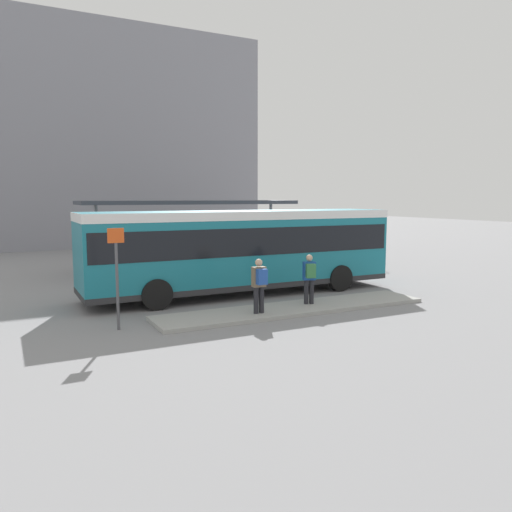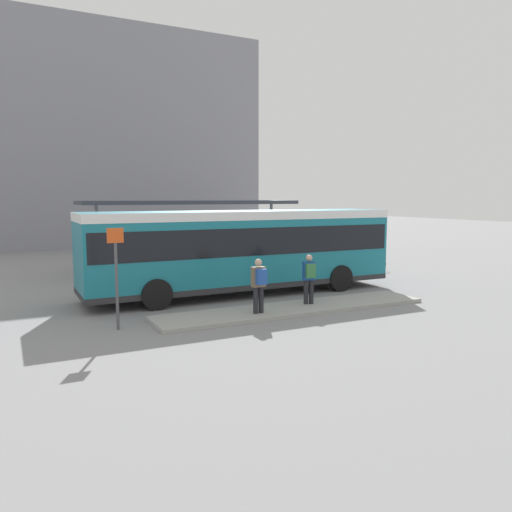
# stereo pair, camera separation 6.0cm
# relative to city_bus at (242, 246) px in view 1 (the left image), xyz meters

# --- Properties ---
(ground_plane) EXTENTS (120.00, 120.00, 0.00)m
(ground_plane) POSITION_rel_city_bus_xyz_m (-0.01, -0.00, -1.83)
(ground_plane) COLOR gray
(curb_island) EXTENTS (9.21, 1.80, 0.12)m
(curb_island) POSITION_rel_city_bus_xyz_m (0.30, -3.29, -1.77)
(curb_island) COLOR #9E9E99
(curb_island) RESTS_ON ground_plane
(city_bus) EXTENTS (11.75, 2.73, 3.13)m
(city_bus) POSITION_rel_city_bus_xyz_m (0.00, 0.00, 0.00)
(city_bus) COLOR #197284
(city_bus) RESTS_ON ground_plane
(pedestrian_waiting) EXTENTS (0.46, 0.50, 1.64)m
(pedestrian_waiting) POSITION_rel_city_bus_xyz_m (0.94, -3.15, -0.77)
(pedestrian_waiting) COLOR #232328
(pedestrian_waiting) RESTS_ON curb_island
(pedestrian_companion) EXTENTS (0.41, 0.42, 1.67)m
(pedestrian_companion) POSITION_rel_city_bus_xyz_m (-1.14, -3.61, -0.76)
(pedestrian_companion) COLOR #232328
(pedestrian_companion) RESTS_ON curb_island
(bicycle_orange) EXTENTS (0.48, 1.70, 0.74)m
(bicycle_orange) POSITION_rel_city_bus_xyz_m (8.66, 2.87, -1.46)
(bicycle_orange) COLOR black
(bicycle_orange) RESTS_ON ground_plane
(bicycle_green) EXTENTS (0.48, 1.65, 0.72)m
(bicycle_green) POSITION_rel_city_bus_xyz_m (8.41, 3.56, -1.47)
(bicycle_green) COLOR black
(bicycle_green) RESTS_ON ground_plane
(bicycle_blue) EXTENTS (0.48, 1.69, 0.73)m
(bicycle_blue) POSITION_rel_city_bus_xyz_m (8.51, 4.25, -1.46)
(bicycle_blue) COLOR black
(bicycle_blue) RESTS_ON ground_plane
(station_shelter) EXTENTS (10.85, 2.96, 3.47)m
(station_shelter) POSITION_rel_city_bus_xyz_m (0.52, 7.18, 1.50)
(station_shelter) COLOR #383D47
(station_shelter) RESTS_ON ground_plane
(platform_sign) EXTENTS (0.44, 0.08, 2.80)m
(platform_sign) POSITION_rel_city_bus_xyz_m (-5.26, -3.14, -0.27)
(platform_sign) COLOR #4C4C51
(platform_sign) RESTS_ON ground_plane
(station_building) EXTENTS (22.56, 15.66, 16.06)m
(station_building) POSITION_rel_city_bus_xyz_m (-0.40, 27.79, 6.20)
(station_building) COLOR gray
(station_building) RESTS_ON ground_plane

